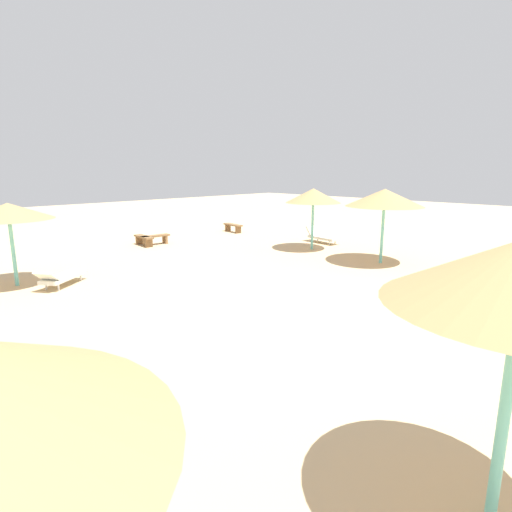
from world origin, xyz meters
The scene contains 10 objects.
ground_plane centered at (0.00, 0.00, 0.00)m, with size 80.00×80.00×0.00m, color #D1B284.
parasol_2 centered at (6.96, 6.17, 2.55)m, with size 2.58×2.58×2.89m.
parasol_4 centered at (-4.94, 9.25, 2.45)m, with size 2.71×2.71×2.73m.
parasol_5 centered at (6.64, 2.40, 2.66)m, with size 3.07×3.07×3.01m.
lounger_1 centered at (3.03, -2.58, 0.31)m, with size 1.94×0.77×0.68m.
lounger_2 centered at (8.76, 6.91, 0.33)m, with size 0.86×1.91×0.80m.
lounger_4 centered at (-3.92, 8.15, 0.32)m, with size 1.92×1.60×0.70m.
bench_0 centered at (1.75, 12.72, 0.35)m, with size 0.54×1.53×0.49m.
bench_1 centered at (2.30, 12.55, 0.35)m, with size 1.52×0.49×0.49m.
bench_2 centered at (7.92, 12.91, 0.35)m, with size 0.58×1.54×0.49m.
Camera 1 is at (-8.56, -5.56, 3.79)m, focal length 28.70 mm.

